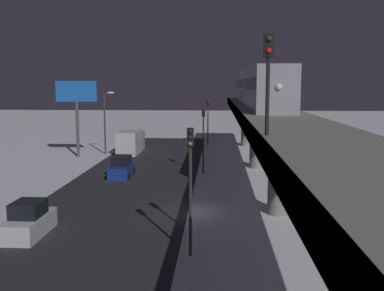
{
  "coord_description": "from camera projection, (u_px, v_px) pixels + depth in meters",
  "views": [
    {
      "loc": [
        -2.43,
        29.17,
        8.47
      ],
      "look_at": [
        0.19,
        -17.75,
        2.12
      ],
      "focal_mm": 42.2,
      "sensor_mm": 36.0,
      "label": 1
    }
  ],
  "objects": [
    {
      "name": "ground_plane",
      "position": [
        180.0,
        212.0,
        30.13
      ],
      "size": [
        240.0,
        240.0,
        0.0
      ],
      "primitive_type": "plane",
      "color": "white"
    },
    {
      "name": "avenue_asphalt",
      "position": [
        107.0,
        211.0,
        30.4
      ],
      "size": [
        11.0,
        83.88,
        0.01
      ],
      "primitive_type": "cube",
      "color": "#28282D",
      "rests_on": "ground_plane"
    },
    {
      "name": "elevated_railway",
      "position": [
        279.0,
        129.0,
        29.02
      ],
      "size": [
        5.0,
        83.88,
        6.45
      ],
      "color": "gray",
      "rests_on": "ground_plane"
    },
    {
      "name": "subway_train",
      "position": [
        255.0,
        87.0,
        47.87
      ],
      "size": [
        2.94,
        36.87,
        3.4
      ],
      "color": "#999EA8",
      "rests_on": "elevated_railway"
    },
    {
      "name": "rail_signal",
      "position": [
        268.0,
        66.0,
        17.7
      ],
      "size": [
        0.36,
        0.41,
        4.0
      ],
      "color": "black",
      "rests_on": "elevated_railway"
    },
    {
      "name": "sedan_blue",
      "position": [
        122.0,
        168.0,
        41.68
      ],
      "size": [
        1.91,
        4.02,
        1.97
      ],
      "color": "navy",
      "rests_on": "ground_plane"
    },
    {
      "name": "sedan_white",
      "position": [
        29.0,
        222.0,
        25.46
      ],
      "size": [
        1.8,
        4.08,
        1.97
      ],
      "color": "silver",
      "rests_on": "ground_plane"
    },
    {
      "name": "box_truck",
      "position": [
        131.0,
        142.0,
        56.6
      ],
      "size": [
        2.4,
        7.4,
        2.8
      ],
      "color": "#B2B2B7",
      "rests_on": "ground_plane"
    },
    {
      "name": "traffic_light_near",
      "position": [
        190.0,
        173.0,
        21.98
      ],
      "size": [
        0.32,
        0.44,
        6.4
      ],
      "color": "#2D2D2D",
      "rests_on": "ground_plane"
    },
    {
      "name": "traffic_light_mid",
      "position": [
        203.0,
        130.0,
        42.6
      ],
      "size": [
        0.32,
        0.44,
        6.4
      ],
      "color": "#2D2D2D",
      "rests_on": "ground_plane"
    },
    {
      "name": "traffic_light_far",
      "position": [
        208.0,
        115.0,
        63.23
      ],
      "size": [
        0.32,
        0.44,
        6.4
      ],
      "color": "#2D2D2D",
      "rests_on": "ground_plane"
    },
    {
      "name": "commercial_billboard",
      "position": [
        77.0,
        99.0,
        52.42
      ],
      "size": [
        4.8,
        0.36,
        8.9
      ],
      "color": "#4C4C51",
      "rests_on": "ground_plane"
    },
    {
      "name": "street_lamp_far",
      "position": [
        106.0,
        115.0,
        54.83
      ],
      "size": [
        1.35,
        0.44,
        7.65
      ],
      "color": "#38383D",
      "rests_on": "ground_plane"
    }
  ]
}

